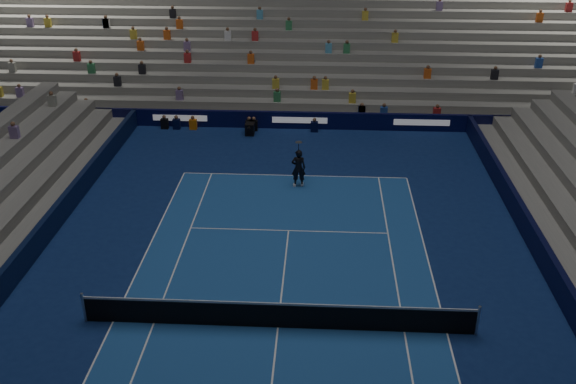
% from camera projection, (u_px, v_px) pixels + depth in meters
% --- Properties ---
extents(ground, '(90.00, 90.00, 0.00)m').
position_uv_depth(ground, '(278.00, 328.00, 21.16)').
color(ground, navy).
rests_on(ground, ground).
extents(court_surface, '(10.97, 23.77, 0.01)m').
position_uv_depth(court_surface, '(278.00, 327.00, 21.16)').
color(court_surface, '#1A4990').
rests_on(court_surface, ground).
extents(sponsor_barrier_far, '(44.00, 0.25, 1.00)m').
position_uv_depth(sponsor_barrier_far, '(300.00, 120.00, 37.50)').
color(sponsor_barrier_far, '#080932').
rests_on(sponsor_barrier_far, ground).
extents(grandstand_main, '(44.00, 15.20, 11.20)m').
position_uv_depth(grandstand_main, '(305.00, 34.00, 44.65)').
color(grandstand_main, slate).
rests_on(grandstand_main, ground).
extents(tennis_net, '(12.90, 0.10, 1.10)m').
position_uv_depth(tennis_net, '(278.00, 315.00, 20.94)').
color(tennis_net, '#B2B2B7').
rests_on(tennis_net, ground).
extents(tennis_player, '(0.69, 0.46, 1.85)m').
position_uv_depth(tennis_player, '(298.00, 168.00, 30.37)').
color(tennis_player, black).
rests_on(tennis_player, ground).
extents(broadcast_camera, '(0.52, 0.97, 0.68)m').
position_uv_depth(broadcast_camera, '(250.00, 129.00, 36.65)').
color(broadcast_camera, black).
rests_on(broadcast_camera, ground).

